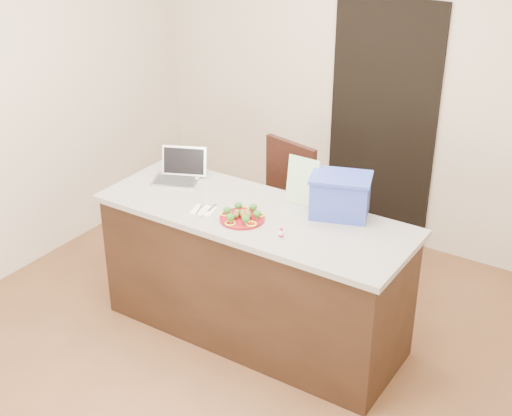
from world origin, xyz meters
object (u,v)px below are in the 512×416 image
Objects in this scene: island at (254,274)px; napkin at (204,210)px; plate at (242,218)px; yogurt_bottle at (281,234)px; chair at (282,204)px; blue_box at (340,195)px; laptop at (179,171)px.

island is 14.89× the size of napkin.
napkin reaches higher than island.
plate is 4.38× the size of yogurt_bottle.
chair is at bearing 107.49° from island.
napkin is 0.32× the size of blue_box.
laptop is at bearing 159.12° from plate.
napkin is (-0.28, -0.03, -0.01)m from plate.
plate is at bearing -159.94° from blue_box.
blue_box is at bearing 28.80° from island.
yogurt_bottle reaches higher than napkin.
blue_box is at bearing -18.32° from laptop.
plate is 0.96m from chair.
laptop is (-0.43, 0.30, 0.06)m from napkin.
napkin is 0.13× the size of chair.
laptop is 0.86× the size of blue_box.
yogurt_bottle is 0.49m from blue_box.
napkin is at bearing -58.96° from laptop.
island is 0.61m from yogurt_bottle.
laptop reaches higher than plate.
chair is at bearing 104.88° from plate.
plate is 0.27× the size of chair.
plate is 0.33m from yogurt_bottle.
chair reaches higher than yogurt_bottle.
island is 0.80m from blue_box.
yogurt_bottle reaches higher than island.
laptop is 0.35× the size of chair.
blue_box is (0.15, 0.46, 0.11)m from yogurt_bottle.
napkin is (-0.28, -0.16, 0.46)m from island.
yogurt_bottle is at bearing -31.79° from island.
napkin is 0.60m from yogurt_bottle.
blue_box is (0.75, 0.41, 0.13)m from napkin.
napkin is at bearing -150.61° from island.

